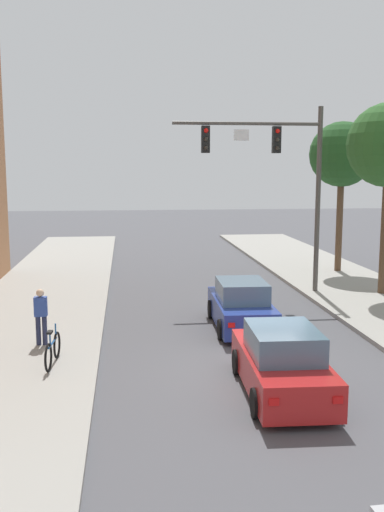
% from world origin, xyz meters
% --- Properties ---
extents(ground_plane, '(120.00, 120.00, 0.00)m').
position_xyz_m(ground_plane, '(0.00, 0.00, 0.00)').
color(ground_plane, '#4C4C51').
extents(traffic_signal_mast, '(6.06, 0.38, 7.50)m').
position_xyz_m(traffic_signal_mast, '(2.92, 9.17, 5.32)').
color(traffic_signal_mast, '#514C47').
rests_on(traffic_signal_mast, sidewalk_right).
extents(car_lead_blue, '(1.93, 4.28, 1.60)m').
position_xyz_m(car_lead_blue, '(0.48, 4.41, 0.72)').
color(car_lead_blue, navy).
rests_on(car_lead_blue, ground).
extents(car_following_red, '(1.96, 4.30, 1.60)m').
position_xyz_m(car_following_red, '(0.30, -1.18, 0.72)').
color(car_following_red, '#B21E1E').
rests_on(car_following_red, ground).
extents(pedestrian_sidewalk_left_walker, '(0.36, 0.22, 1.64)m').
position_xyz_m(pedestrian_sidewalk_left_walker, '(-5.68, 2.81, 1.06)').
color(pedestrian_sidewalk_left_walker, '#232847').
rests_on(pedestrian_sidewalk_left_walker, sidewalk_left).
extents(bicycle_leaning, '(0.22, 1.77, 0.98)m').
position_xyz_m(bicycle_leaning, '(-5.16, 1.03, 0.54)').
color(bicycle_leaning, black).
rests_on(bicycle_leaning, sidewalk_left).
extents(street_tree_third, '(3.15, 3.15, 7.31)m').
position_xyz_m(street_tree_third, '(7.28, 13.67, 5.83)').
color(street_tree_third, brown).
rests_on(street_tree_third, sidewalk_right).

